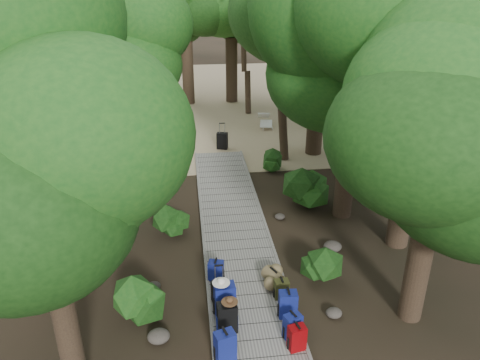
{
  "coord_description": "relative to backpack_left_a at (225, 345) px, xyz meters",
  "views": [
    {
      "loc": [
        -1.29,
        -11.49,
        7.33
      ],
      "look_at": [
        0.35,
        2.2,
        1.0
      ],
      "focal_mm": 35.0,
      "sensor_mm": 36.0,
      "label": 1
    }
  ],
  "objects": [
    {
      "name": "tree_back_c",
      "position": [
        5.52,
        19.6,
        3.56
      ],
      "size": [
        4.51,
        4.51,
        8.12
      ],
      "primitive_type": null,
      "color": "black",
      "rests_on": "ground"
    },
    {
      "name": "shrub_left_b",
      "position": [
        -1.08,
        5.16,
        -0.07
      ],
      "size": [
        0.94,
        0.94,
        0.85
      ],
      "primitive_type": null,
      "color": "#154916",
      "rests_on": "ground"
    },
    {
      "name": "shrub_left_a",
      "position": [
        -1.73,
        1.74,
        0.02
      ],
      "size": [
        1.14,
        1.14,
        1.03
      ],
      "primitive_type": null,
      "color": "#154916",
      "rests_on": "ground"
    },
    {
      "name": "tree_back_a",
      "position": [
        -0.32,
        19.88,
        4.18
      ],
      "size": [
        5.4,
        5.4,
        9.35
      ],
      "primitive_type": null,
      "color": "black",
      "rests_on": "ground"
    },
    {
      "name": "backpack_left_b",
      "position": [
        0.12,
        0.82,
        0.01
      ],
      "size": [
        0.44,
        0.33,
        0.77
      ],
      "primitive_type": null,
      "rotation": [
        0.0,
        0.0,
        0.08
      ],
      "color": "black",
      "rests_on": "boardwalk"
    },
    {
      "name": "palm_right_c",
      "position": [
        3.06,
        17.59,
        2.89
      ],
      "size": [
        4.26,
        4.26,
        6.77
      ],
      "primitive_type": null,
      "color": "#1A4413",
      "rests_on": "ground"
    },
    {
      "name": "sun_lounger",
      "position": [
        3.39,
        14.91,
        -0.18
      ],
      "size": [
        0.92,
        1.91,
        0.59
      ],
      "primitive_type": null,
      "rotation": [
        0.0,
        0.0,
        -0.19
      ],
      "color": "silver",
      "rests_on": "sand_beach"
    },
    {
      "name": "backpack_left_c",
      "position": [
        0.12,
        1.38,
        0.06
      ],
      "size": [
        0.49,
        0.37,
        0.87
      ],
      "primitive_type": null,
      "rotation": [
        0.0,
        0.0,
        0.08
      ],
      "color": "navy",
      "rests_on": "boardwalk"
    },
    {
      "name": "tree_back_b",
      "position": [
        2.2,
        20.0,
        4.33
      ],
      "size": [
        5.41,
        5.41,
        9.66
      ],
      "primitive_type": null,
      "color": "black",
      "rests_on": "ground"
    },
    {
      "name": "suitcase_on_boardwalk",
      "position": [
        0.03,
        1.83,
        -0.1
      ],
      "size": [
        0.39,
        0.27,
        0.56
      ],
      "primitive_type": null,
      "rotation": [
        0.0,
        0.0,
        0.23
      ],
      "color": "black",
      "rests_on": "boardwalk"
    },
    {
      "name": "rock_left_a",
      "position": [
        -1.36,
        0.8,
        -0.36
      ],
      "size": [
        0.49,
        0.44,
        0.27
      ],
      "primitive_type": null,
      "color": "#4C473F",
      "rests_on": "ground"
    },
    {
      "name": "tree_left_b",
      "position": [
        -4.24,
        3.3,
        4.44
      ],
      "size": [
        5.49,
        5.49,
        9.88
      ],
      "primitive_type": null,
      "color": "black",
      "rests_on": "ground"
    },
    {
      "name": "shrub_left_c",
      "position": [
        -1.71,
        9.33,
        -0.02
      ],
      "size": [
        1.07,
        1.07,
        0.96
      ],
      "primitive_type": null,
      "color": "#154916",
      "rests_on": "ground"
    },
    {
      "name": "tree_right_e",
      "position": [
        4.8,
        11.2,
        4.35
      ],
      "size": [
        5.39,
        5.39,
        9.7
      ],
      "primitive_type": null,
      "color": "black",
      "rests_on": "ground"
    },
    {
      "name": "backpack_right_b",
      "position": [
        1.47,
        0.45,
        -0.05
      ],
      "size": [
        0.43,
        0.37,
        0.65
      ],
      "primitive_type": null,
      "rotation": [
        0.0,
        0.0,
        0.37
      ],
      "color": "navy",
      "rests_on": "boardwalk"
    },
    {
      "name": "palm_right_a",
      "position": [
        3.58,
        10.92,
        3.53
      ],
      "size": [
        4.73,
        4.73,
        8.06
      ],
      "primitive_type": null,
      "color": "#1A4413",
      "rests_on": "ground"
    },
    {
      "name": "palm_right_b",
      "position": [
        5.66,
        15.47,
        4.06
      ],
      "size": [
        4.72,
        4.72,
        9.12
      ],
      "primitive_type": null,
      "color": "#1A4413",
      "rests_on": "ground"
    },
    {
      "name": "rock_left_c",
      "position": [
        -1.15,
        5.43,
        -0.34
      ],
      "size": [
        0.56,
        0.5,
        0.31
      ],
      "primitive_type": null,
      "color": "#4C473F",
      "rests_on": "ground"
    },
    {
      "name": "hat_brown",
      "position": [
        0.18,
        0.81,
        0.45
      ],
      "size": [
        0.35,
        0.35,
        0.11
      ],
      "primitive_type": null,
      "color": "#51351E",
      "rests_on": "backpack_left_b"
    },
    {
      "name": "tree_right_f",
      "position": [
        7.69,
        14.25,
        4.25
      ],
      "size": [
        5.31,
        5.31,
        9.49
      ],
      "primitive_type": null,
      "color": "black",
      "rests_on": "ground"
    },
    {
      "name": "rock_right_b",
      "position": [
        3.38,
        3.75,
        -0.36
      ],
      "size": [
        0.51,
        0.46,
        0.28
      ],
      "primitive_type": null,
      "color": "#4C473F",
      "rests_on": "ground"
    },
    {
      "name": "boardwalk",
      "position": [
        0.75,
        5.46,
        -0.44
      ],
      "size": [
        2.0,
        12.0,
        0.12
      ],
      "primitive_type": "cube",
      "color": "gray",
      "rests_on": "ground"
    },
    {
      "name": "backpack_right_d",
      "position": [
        1.51,
        1.79,
        -0.12
      ],
      "size": [
        0.35,
        0.26,
        0.52
      ],
      "primitive_type": null,
      "rotation": [
        0.0,
        0.0,
        0.05
      ],
      "color": "#373B17",
      "rests_on": "boardwalk"
    },
    {
      "name": "duffel_right_khaki",
      "position": [
        1.41,
        2.34,
        -0.19
      ],
      "size": [
        0.57,
        0.66,
        0.37
      ],
      "primitive_type": null,
      "rotation": [
        0.0,
        0.0,
        0.42
      ],
      "color": "olive",
      "rests_on": "boardwalk"
    },
    {
      "name": "tree_left_c",
      "position": [
        -2.66,
        8.06,
        3.38
      ],
      "size": [
        4.46,
        4.46,
        7.75
      ],
      "primitive_type": null,
      "color": "black",
      "rests_on": "ground"
    },
    {
      "name": "lone_suitcase_on_sand",
      "position": [
        0.97,
        12.16,
        -0.11
      ],
      "size": [
        0.52,
        0.39,
        0.72
      ],
      "primitive_type": null,
      "rotation": [
        0.0,
        0.0,
        -0.31
      ],
      "color": "black",
      "rests_on": "sand_beach"
    },
    {
      "name": "kayak",
      "position": [
        -2.72,
        14.63,
        -0.31
      ],
      "size": [
        1.73,
        3.4,
        0.33
      ],
      "primitive_type": "ellipsoid",
      "rotation": [
        0.0,
        0.0,
        -0.32
      ],
      "color": "red",
      "rests_on": "sand_beach"
    },
    {
      "name": "shrub_right_b",
      "position": [
        3.32,
        6.59,
        0.13
      ],
      "size": [
        1.4,
        1.4,
        1.26
      ],
      "primitive_type": null,
      "color": "#154916",
      "rests_on": "ground"
    },
    {
      "name": "sand_beach",
      "position": [
        0.75,
        20.46,
        -0.49
      ],
      "size": [
        40.0,
        22.0,
        0.02
      ],
      "primitive_type": "cube",
      "color": "tan",
      "rests_on": "ground"
    },
    {
      "name": "tree_right_a",
      "position": [
        4.33,
        0.92,
        3.23
      ],
      "size": [
        4.48,
        4.48,
        7.46
      ],
      "primitive_type": null,
      "color": "black",
      "rests_on": "ground"
    },
    {
      "name": "shrub_right_c",
      "position": [
        2.82,
        9.67,
        -0.09
      ],
      "size": [
        0.9,
        0.9,
        0.81
      ],
      "primitive_type": null,
      "color": "#154916",
      "rests_on": "ground"
    },
    {
      "name": "ground",
      "position": [
        0.75,
        4.46,
        -0.5
      ],
      "size": [
        120.0,
        120.0,
        0.0
      ],
      "primitive_type": "plane",
      "color": "black",
      "rests_on": "ground"
    },
    {
      "name": "rock_left_d",
      "position": [
        -1.35,
        7.69,
        -0.4
      ],
      "size": [
        0.33,
        0.3,
        0.18
      ],
      "primitive_type": null,
      "color": "#4C473F",
      "rests_on": "ground"
    },
    {
      "name": "tree_back_d",
      "position": [
        -4.49,
        18.95,
        3.21
      ],
      "size": [
        4.45,
        4.45,
        7.42
      ],
      "primitive_type": null,
      "color": "black",
      "rests_on": "ground"
    },
    {
      "name": "hat_white",
      "position": [
        0.04,
        1.36,
        0.55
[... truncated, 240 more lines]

